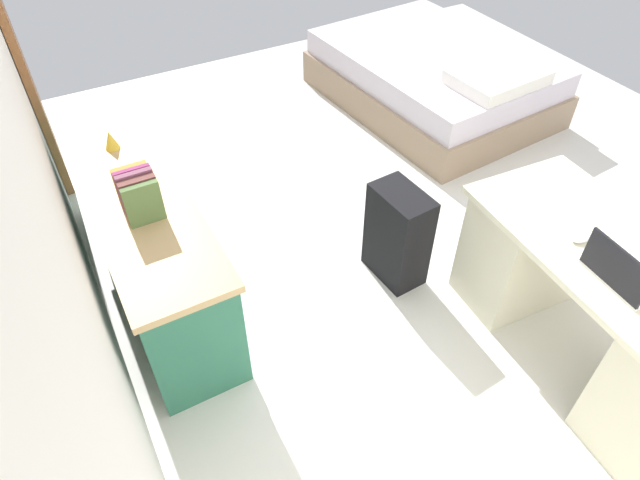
% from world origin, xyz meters
% --- Properties ---
extents(ground_plane, '(5.68, 5.68, 0.00)m').
position_xyz_m(ground_plane, '(0.00, 0.00, 0.00)').
color(ground_plane, silver).
extents(wall_back, '(4.68, 0.10, 2.56)m').
position_xyz_m(wall_back, '(0.00, 2.00, 1.28)').
color(wall_back, silver).
rests_on(wall_back, ground_plane).
extents(door_wooden, '(0.88, 0.05, 2.04)m').
position_xyz_m(door_wooden, '(1.79, 1.92, 1.02)').
color(door_wooden, brown).
rests_on(door_wooden, ground_plane).
extents(desk, '(1.48, 0.76, 0.73)m').
position_xyz_m(desk, '(-1.33, -0.13, 0.38)').
color(desk, beige).
rests_on(desk, ground_plane).
extents(credenza, '(1.80, 0.48, 0.72)m').
position_xyz_m(credenza, '(0.22, 1.62, 0.36)').
color(credenza, '#28664C').
rests_on(credenza, ground_plane).
extents(bed, '(2.00, 1.54, 0.58)m').
position_xyz_m(bed, '(1.15, -1.08, 0.24)').
color(bed, gray).
rests_on(bed, ground_plane).
extents(suitcase_black, '(0.37, 0.24, 0.61)m').
position_xyz_m(suitcase_black, '(-0.38, 0.35, 0.30)').
color(suitcase_black, black).
rests_on(suitcase_black, ground_plane).
extents(laptop, '(0.33, 0.24, 0.21)m').
position_xyz_m(laptop, '(-1.42, -0.01, 0.77)').
color(laptop, silver).
rests_on(laptop, desk).
extents(computer_mouse, '(0.07, 0.10, 0.03)m').
position_xyz_m(computer_mouse, '(-1.16, -0.07, 0.74)').
color(computer_mouse, white).
rests_on(computer_mouse, desk).
extents(book_row, '(0.23, 0.17, 0.24)m').
position_xyz_m(book_row, '(0.01, 1.62, 0.83)').
color(book_row, '#526E3A').
rests_on(book_row, credenza).
extents(figurine_small, '(0.08, 0.08, 0.11)m').
position_xyz_m(figurine_small, '(0.61, 1.62, 0.78)').
color(figurine_small, gold).
rests_on(figurine_small, credenza).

